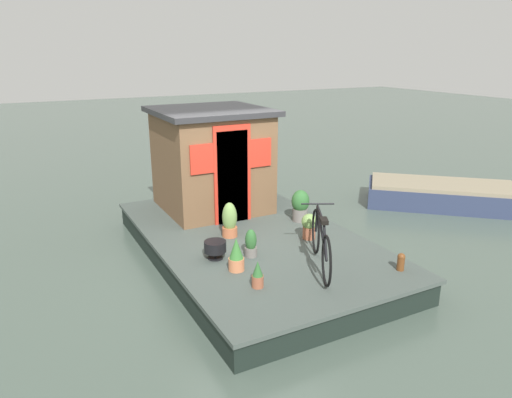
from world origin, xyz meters
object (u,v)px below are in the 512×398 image
Objects in this scene: houseboat_cabin at (212,159)px; bicycle at (321,243)px; potted_plant_thyme at (251,244)px; dinghy_boat at (442,195)px; potted_plant_succulent at (236,255)px; mooring_bollard at (401,261)px; potted_plant_geranium at (300,205)px; charcoal_grill at (215,247)px; potted_plant_fern at (258,275)px; potted_plant_mint at (230,221)px; potted_plant_sage at (309,225)px.

houseboat_cabin is 1.31× the size of bicycle.
dinghy_boat is (1.28, -5.63, -0.35)m from potted_plant_thyme.
dinghy_boat is at bearing -102.88° from houseboat_cabin.
potted_plant_succulent is 6.26m from dinghy_boat.
mooring_bollard reaches higher than dinghy_boat.
houseboat_cabin is 0.62× the size of dinghy_boat.
bicycle reaches higher than potted_plant_geranium.
houseboat_cabin reaches higher than charcoal_grill.
potted_plant_fern reaches higher than charcoal_grill.
bicycle is 2.65× the size of potted_plant_mint.
charcoal_grill is 6.26m from dinghy_boat.
potted_plant_mint reaches higher than potted_plant_fern.
dinghy_boat is (2.72, -3.94, -0.29)m from mooring_bollard.
potted_plant_geranium reaches higher than mooring_bollard.
dinghy_boat is at bearing -86.09° from potted_plant_mint.
potted_plant_sage is (-2.29, -0.79, -0.76)m from houseboat_cabin.
houseboat_cabin reaches higher than dinghy_boat.
potted_plant_thyme reaches higher than dinghy_boat.
potted_plant_thyme is 0.73× the size of potted_plant_mint.
bicycle is 3.66× the size of potted_plant_sage.
mooring_bollard is (-1.44, -1.69, -0.06)m from potted_plant_thyme.
mooring_bollard is 0.08× the size of dinghy_boat.
potted_plant_succulent is 0.82× the size of potted_plant_mint.
potted_plant_mint reaches higher than potted_plant_thyme.
potted_plant_mint reaches higher than dinghy_boat.
potted_plant_geranium is at bearing -142.69° from houseboat_cabin.
potted_plant_succulent is 0.52m from charcoal_grill.
charcoal_grill is at bearing 111.53° from potted_plant_geranium.
potted_plant_sage is 1.92m from potted_plant_fern.
potted_plant_sage is 1.66× the size of mooring_bollard.
potted_plant_succulent is at bearing 66.99° from bicycle.
bicycle is 2.70× the size of potted_plant_geranium.
potted_plant_sage is 1.35m from potted_plant_mint.
potted_plant_succulent reaches higher than potted_plant_thyme.
houseboat_cabin is 3.47× the size of potted_plant_mint.
potted_plant_succulent is 2.35m from potted_plant_geranium.
bicycle is 3.22× the size of potted_plant_succulent.
potted_plant_mint is (-0.09, 1.48, -0.03)m from potted_plant_geranium.
potted_plant_fern reaches higher than mooring_bollard.
mooring_bollard is (-2.43, -0.16, -0.16)m from potted_plant_geranium.
charcoal_grill is (-2.30, 0.93, -0.81)m from houseboat_cabin.
bicycle is at bearing -128.55° from charcoal_grill.
potted_plant_fern is (-1.11, 1.57, -0.06)m from potted_plant_sage.
potted_plant_thyme is (-2.47, 0.41, -0.80)m from houseboat_cabin.
charcoal_grill is at bearing 7.54° from potted_plant_fern.
houseboat_cabin is at bearing 19.05° from potted_plant_sage.
potted_plant_succulent reaches higher than charcoal_grill.
charcoal_grill is at bearing 158.02° from houseboat_cabin.
potted_plant_succulent is 1.13× the size of potted_plant_thyme.
dinghy_boat is (1.61, -6.04, -0.39)m from potted_plant_succulent.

